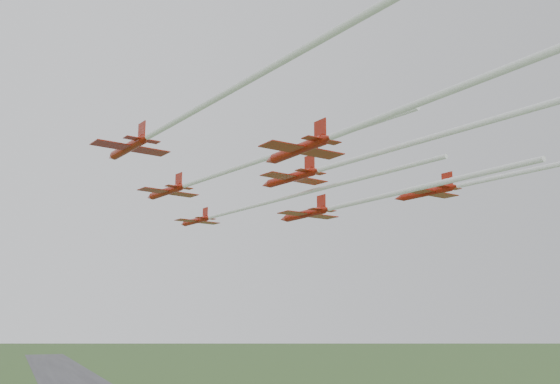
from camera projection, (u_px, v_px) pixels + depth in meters
name	position (u px, v px, depth m)	size (l,w,h in m)	color
jet_lead	(246.00, 208.00, 94.89)	(16.86, 57.34, 2.34)	#A41C0C
jet_row2_left	(211.00, 177.00, 78.99)	(16.37, 49.46, 2.55)	#A41C0C
jet_row2_right	(344.00, 205.00, 89.69)	(13.53, 47.10, 2.97)	#A41C0C
jet_row3_left	(192.00, 112.00, 56.42)	(15.98, 56.08, 2.49)	#A41C0C
jet_row3_mid	(337.00, 164.00, 74.62)	(14.74, 44.01, 2.78)	#A41C0C
jet_row3_right	(536.00, 169.00, 78.11)	(18.80, 66.90, 2.84)	#A41C0C
jet_row4_left	(373.00, 121.00, 52.59)	(12.76, 48.63, 2.61)	#A41C0C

